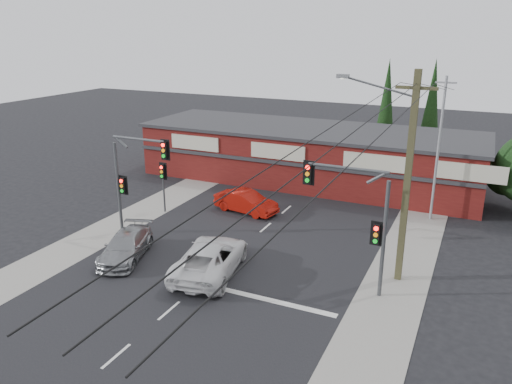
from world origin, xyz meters
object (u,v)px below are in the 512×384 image
at_px(silver_suv, 126,246).
at_px(utility_pole, 405,172).
at_px(shop_building, 309,154).
at_px(white_suv, 210,258).
at_px(red_sedan, 246,202).

relative_size(silver_suv, utility_pole, 0.47).
relative_size(silver_suv, shop_building, 0.17).
xyz_separation_m(white_suv, silver_suv, (-4.89, -0.41, -0.13)).
height_order(shop_building, utility_pole, utility_pole).
bearing_deg(white_suv, silver_suv, -6.05).
height_order(silver_suv, red_sedan, red_sedan).
bearing_deg(silver_suv, shop_building, 58.48).
relative_size(white_suv, red_sedan, 1.33).
bearing_deg(red_sedan, utility_pole, -106.61).
relative_size(silver_suv, red_sedan, 1.08).
distance_m(silver_suv, red_sedan, 9.33).
xyz_separation_m(red_sedan, utility_pole, (10.65, -5.25, 4.68)).
xyz_separation_m(shop_building, utility_pole, (9.36, -14.00, 3.26)).
bearing_deg(white_suv, red_sedan, -86.72).
bearing_deg(utility_pole, shop_building, 123.76).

